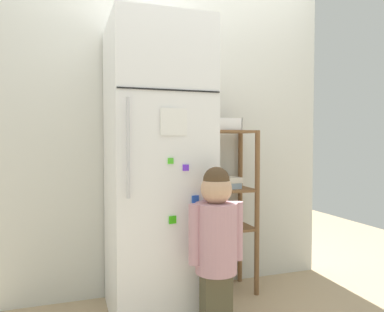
% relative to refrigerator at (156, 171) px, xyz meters
% --- Properties ---
extents(ground_plane, '(6.00, 6.00, 0.00)m').
position_rel_refrigerator_xyz_m(ground_plane, '(0.23, -0.02, -0.92)').
color(ground_plane, tan).
extents(kitchen_wall_back, '(2.45, 0.03, 2.35)m').
position_rel_refrigerator_xyz_m(kitchen_wall_back, '(0.23, 0.37, 0.25)').
color(kitchen_wall_back, silver).
rests_on(kitchen_wall_back, ground).
extents(refrigerator, '(0.59, 0.71, 1.85)m').
position_rel_refrigerator_xyz_m(refrigerator, '(0.00, 0.00, 0.00)').
color(refrigerator, white).
rests_on(refrigerator, ground).
extents(child_standing, '(0.31, 0.23, 0.98)m').
position_rel_refrigerator_xyz_m(child_standing, '(0.22, -0.46, -0.33)').
color(child_standing, brown).
rests_on(child_standing, ground).
extents(pantry_shelf_unit, '(0.39, 0.31, 1.19)m').
position_rel_refrigerator_xyz_m(pantry_shelf_unit, '(0.57, 0.18, -0.21)').
color(pantry_shelf_unit, brown).
rests_on(pantry_shelf_unit, ground).
extents(fruit_bin, '(0.21, 0.17, 0.09)m').
position_rel_refrigerator_xyz_m(fruit_bin, '(0.55, 0.16, 0.31)').
color(fruit_bin, white).
rests_on(fruit_bin, pantry_shelf_unit).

